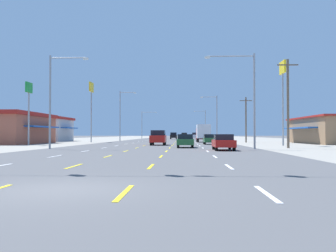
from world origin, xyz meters
TOP-DOWN VIEW (x-y plane):
  - ground_plane at (0.00, 66.00)m, footprint 572.00×572.00m
  - lot_apron_left at (-24.75, 66.00)m, footprint 28.00×440.00m
  - lot_apron_right at (24.75, 66.00)m, footprint 28.00×440.00m
  - lane_markings at (0.00, 104.50)m, footprint 10.64×227.60m
  - signal_span_wire at (-0.42, 6.09)m, footprint 27.18×0.52m
  - sedan_far_right_nearest at (6.84, 24.36)m, footprint 1.80×4.50m
  - sedan_inner_right_near at (3.39, 30.97)m, footprint 1.80×4.50m
  - suv_center_turn_mid at (-0.18, 40.06)m, footprint 1.98×4.90m
  - sedan_far_right_midfar at (7.00, 44.13)m, footprint 1.80×4.50m
  - box_truck_far_right_far at (6.85, 59.45)m, footprint 2.40×7.20m
  - hatchback_inner_right_farther at (3.36, 84.41)m, footprint 1.72×3.90m
  - suv_center_turn_farthest at (0.20, 101.61)m, footprint 1.98×4.90m
  - suv_far_right_distant_a at (6.81, 105.97)m, footprint 1.98×4.90m
  - suv_inner_right_distant_b at (3.43, 115.64)m, footprint 1.98×4.90m
  - storefront_left_row_2 at (-27.79, 66.34)m, footprint 15.08×10.99m
  - storefront_right_row_1 at (26.95, 49.72)m, footprint 11.30×18.47m
  - pole_sign_left_row_1 at (-17.60, 39.31)m, footprint 0.24×1.88m
  - pole_sign_left_row_2 at (-13.84, 58.17)m, footprint 0.24×2.54m
  - pole_sign_right_row_1 at (15.80, 37.84)m, footprint 0.24×2.39m
  - streetlight_left_row_0 at (-9.75, 26.87)m, footprint 3.95×0.26m
  - streetlight_right_row_0 at (9.58, 26.87)m, footprint 4.95×0.26m
  - streetlight_left_row_1 at (-9.85, 67.83)m, footprint 3.51×0.26m
  - streetlight_right_row_1 at (9.81, 67.83)m, footprint 3.58×0.26m
  - streetlight_left_row_2 at (-9.56, 108.79)m, footprint 4.93×0.26m
  - streetlight_right_row_2 at (9.75, 108.79)m, footprint 3.85×0.26m
  - utility_pole_right_row_0 at (14.20, 29.77)m, footprint 2.20×0.26m
  - utility_pole_right_row_1 at (14.23, 56.34)m, footprint 2.20×0.26m

SIDE VIEW (x-z plane):
  - ground_plane at x=0.00m, z-range 0.00..0.00m
  - lot_apron_left at x=-24.75m, z-range 0.00..0.01m
  - lot_apron_right at x=24.75m, z-range 0.00..0.01m
  - lane_markings at x=0.00m, z-range 0.00..0.01m
  - sedan_far_right_nearest at x=6.84m, z-range 0.03..1.49m
  - sedan_inner_right_near at x=3.39m, z-range 0.03..1.49m
  - sedan_far_right_midfar at x=7.00m, z-range 0.03..1.49m
  - hatchback_inner_right_farther at x=3.36m, z-range 0.01..1.55m
  - suv_center_turn_mid at x=-0.18m, z-range 0.04..2.02m
  - suv_center_turn_farthest at x=0.20m, z-range 0.04..2.02m
  - suv_far_right_distant_a at x=6.81m, z-range 0.04..2.02m
  - suv_inner_right_distant_b at x=3.43m, z-range 0.04..2.02m
  - box_truck_far_right_far at x=6.85m, z-range 0.22..3.45m
  - storefront_right_row_1 at x=26.95m, z-range 0.01..4.21m
  - storefront_left_row_2 at x=-27.79m, z-range 0.02..5.00m
  - utility_pole_right_row_1 at x=14.23m, z-range 0.19..8.19m
  - utility_pole_right_row_0 at x=14.20m, z-range 0.19..9.56m
  - streetlight_left_row_2 at x=-9.56m, z-range 0.84..9.61m
  - streetlight_right_row_2 at x=9.75m, z-range 0.73..9.78m
  - streetlight_left_row_0 at x=-9.75m, z-range 0.74..10.11m
  - streetlight_right_row_1 at x=9.81m, z-range 0.70..10.19m
  - streetlight_right_row_0 at x=9.58m, z-range 0.86..10.25m
  - signal_span_wire at x=-0.42m, z-range 0.85..10.32m
  - streetlight_left_row_1 at x=-9.85m, z-range 0.71..11.22m
  - pole_sign_left_row_1 at x=-17.60m, z-range 2.04..10.49m
  - pole_sign_right_row_1 at x=15.80m, z-range 2.82..13.56m
  - pole_sign_left_row_2 at x=-13.84m, z-range 3.01..14.06m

